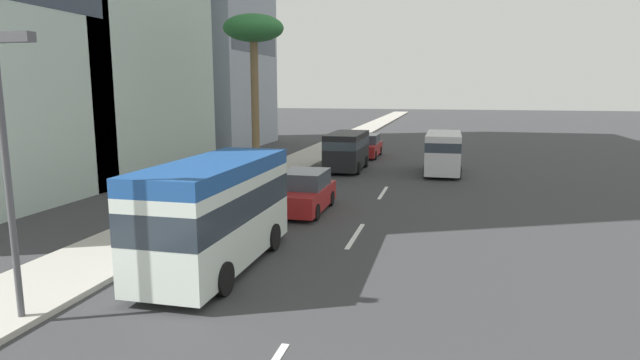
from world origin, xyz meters
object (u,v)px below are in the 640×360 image
object	(u,v)px
car_third	(366,146)
pedestrian_near_lamp	(132,214)
van_lead	(443,151)
palm_tree	(254,34)
van_second	(347,149)
car_fourth	(304,192)
minibus_fifth	(216,210)
street_lamp	(9,143)

from	to	relation	value
car_third	pedestrian_near_lamp	distance (m)	24.50
van_lead	palm_tree	bearing A→B (deg)	106.86
van_second	car_fourth	distance (m)	11.36
van_lead	car_third	distance (m)	8.88
minibus_fifth	palm_tree	size ratio (longest dim) A/B	0.73
car_third	minibus_fifth	bearing A→B (deg)	-0.78
van_lead	pedestrian_near_lamp	size ratio (longest dim) A/B	3.18
van_lead	palm_tree	xyz separation A→B (m)	(-3.18, 10.50, 6.57)
palm_tree	minibus_fifth	bearing A→B (deg)	-163.49
minibus_fifth	pedestrian_near_lamp	xyz separation A→B (m)	(1.20, 3.45, -0.61)
minibus_fifth	car_fourth	bearing A→B (deg)	175.78
car_third	street_lamp	xyz separation A→B (m)	(-29.74, 2.81, 3.12)
car_third	minibus_fifth	world-z (taller)	minibus_fifth
van_lead	street_lamp	bearing A→B (deg)	159.81
car_third	car_fourth	world-z (taller)	car_fourth
van_second	car_fourth	xyz separation A→B (m)	(-11.34, -0.37, -0.55)
car_third	van_second	bearing A→B (deg)	-1.52
car_fourth	street_lamp	bearing A→B (deg)	-14.50
van_second	minibus_fifth	xyz separation A→B (m)	(-18.60, 0.17, 0.33)
car_fourth	pedestrian_near_lamp	xyz separation A→B (m)	(-6.06, 3.98, 0.27)
van_second	palm_tree	bearing A→B (deg)	-55.45
van_lead	van_second	xyz separation A→B (m)	(0.07, 5.78, -0.06)
car_third	pedestrian_near_lamp	xyz separation A→B (m)	(-24.21, 3.79, 0.27)
minibus_fifth	street_lamp	size ratio (longest dim) A/B	1.09
van_lead	minibus_fifth	world-z (taller)	minibus_fifth
palm_tree	street_lamp	size ratio (longest dim) A/B	1.49
street_lamp	van_second	bearing A→B (deg)	-6.54
car_third	street_lamp	world-z (taller)	street_lamp
van_lead	car_fourth	xyz separation A→B (m)	(-11.27, 5.41, -0.61)
van_second	minibus_fifth	distance (m)	18.61
car_fourth	palm_tree	size ratio (longest dim) A/B	0.48
van_second	car_third	world-z (taller)	van_second
car_third	palm_tree	size ratio (longest dim) A/B	0.53
van_second	palm_tree	size ratio (longest dim) A/B	0.57
minibus_fifth	pedestrian_near_lamp	bearing A→B (deg)	-109.16
pedestrian_near_lamp	van_lead	bearing A→B (deg)	94.00
minibus_fifth	street_lamp	world-z (taller)	street_lamp
van_second	pedestrian_near_lamp	xyz separation A→B (m)	(-17.41, 3.61, -0.27)
minibus_fifth	van_lead	bearing A→B (deg)	162.22
van_second	pedestrian_near_lamp	distance (m)	17.78
van_second	street_lamp	world-z (taller)	street_lamp
car_fourth	minibus_fifth	world-z (taller)	minibus_fifth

